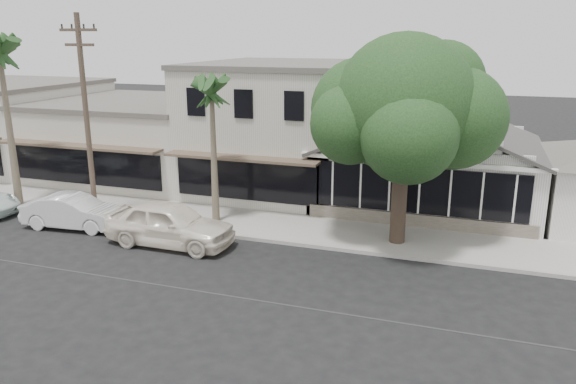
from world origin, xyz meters
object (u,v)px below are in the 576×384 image
(car_0, at_px, (170,224))
(car_1, at_px, (74,212))
(shade_tree, at_px, (403,108))
(utility_pole, at_px, (86,114))

(car_0, distance_m, car_1, 5.03)
(shade_tree, bearing_deg, car_1, -168.93)
(utility_pole, bearing_deg, shade_tree, 5.87)
(utility_pole, bearing_deg, car_1, -95.91)
(car_0, height_order, shade_tree, shade_tree)
(car_0, height_order, car_1, car_0)
(car_0, xyz_separation_m, shade_tree, (8.50, 3.12, 4.54))
(car_0, bearing_deg, car_1, 85.38)
(car_0, bearing_deg, utility_pole, 71.15)
(utility_pole, xyz_separation_m, shade_tree, (13.37, 1.38, 0.64))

